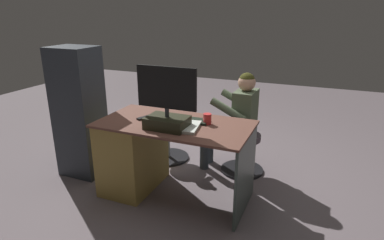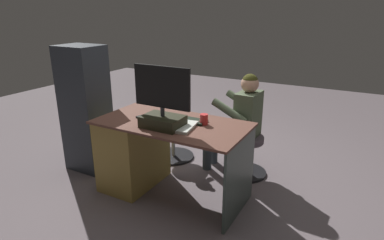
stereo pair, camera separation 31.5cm
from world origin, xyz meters
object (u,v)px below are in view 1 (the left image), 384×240
(keyboard, at_px, (187,119))
(cup, at_px, (207,119))
(office_chair_teddy, at_px, (168,140))
(person, at_px, (236,115))
(desk, at_px, (141,152))
(teddy_bear, at_px, (168,111))
(tv_remote, at_px, (144,118))
(visitor_chair, at_px, (243,151))
(computer_mouse, at_px, (155,115))
(monitor, at_px, (167,110))

(keyboard, bearing_deg, cup, 176.79)
(office_chair_teddy, bearing_deg, person, -178.18)
(desk, bearing_deg, cup, -172.15)
(cup, xyz_separation_m, person, (-0.09, -0.63, -0.15))
(cup, xyz_separation_m, teddy_bear, (0.71, -0.62, -0.19))
(tv_remote, height_order, visitor_chair, tv_remote)
(cup, relative_size, visitor_chair, 0.20)
(computer_mouse, xyz_separation_m, cup, (-0.53, 0.00, 0.03))
(computer_mouse, relative_size, teddy_bear, 0.27)
(monitor, xyz_separation_m, keyboard, (-0.07, -0.24, -0.15))
(monitor, bearing_deg, office_chair_teddy, -62.90)
(teddy_bear, bearing_deg, person, -179.09)
(computer_mouse, bearing_deg, keyboard, -178.36)
(keyboard, relative_size, visitor_chair, 0.91)
(monitor, height_order, person, monitor)
(teddy_bear, height_order, person, person)
(tv_remote, relative_size, visitor_chair, 0.33)
(teddy_bear, xyz_separation_m, visitor_chair, (-0.89, -0.02, -0.35))
(keyboard, xyz_separation_m, office_chair_teddy, (0.50, -0.59, -0.51))
(tv_remote, bearing_deg, computer_mouse, -101.89)
(person, bearing_deg, cup, 81.83)
(computer_mouse, xyz_separation_m, person, (-0.62, -0.63, -0.12))
(keyboard, distance_m, tv_remote, 0.40)
(person, bearing_deg, tv_remote, 46.60)
(visitor_chair, distance_m, person, 0.40)
(tv_remote, distance_m, person, 0.99)
(office_chair_teddy, bearing_deg, teddy_bear, -90.00)
(computer_mouse, distance_m, tv_remote, 0.11)
(computer_mouse, height_order, teddy_bear, teddy_bear)
(desk, height_order, visitor_chair, desk)
(monitor, bearing_deg, keyboard, -107.27)
(computer_mouse, relative_size, person, 0.09)
(office_chair_teddy, bearing_deg, visitor_chair, -178.18)
(keyboard, relative_size, computer_mouse, 4.38)
(keyboard, bearing_deg, computer_mouse, 1.64)
(computer_mouse, height_order, office_chair_teddy, computer_mouse)
(desk, xyz_separation_m, visitor_chair, (-0.83, -0.72, -0.15))
(monitor, xyz_separation_m, visitor_chair, (-0.47, -0.86, -0.65))
(monitor, distance_m, computer_mouse, 0.37)
(desk, distance_m, person, 1.06)
(teddy_bear, bearing_deg, visitor_chair, -178.99)
(cup, bearing_deg, monitor, 39.18)
(office_chair_teddy, xyz_separation_m, visitor_chair, (-0.89, -0.03, 0.00))
(computer_mouse, xyz_separation_m, teddy_bear, (0.18, -0.62, -0.16))
(visitor_chair, bearing_deg, computer_mouse, 41.47)
(visitor_chair, bearing_deg, tv_remote, 42.91)
(monitor, relative_size, office_chair_teddy, 1.10)
(tv_remote, bearing_deg, visitor_chair, -114.81)
(cup, xyz_separation_m, office_chair_teddy, (0.71, -0.61, -0.54))
(cup, height_order, visitor_chair, cup)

